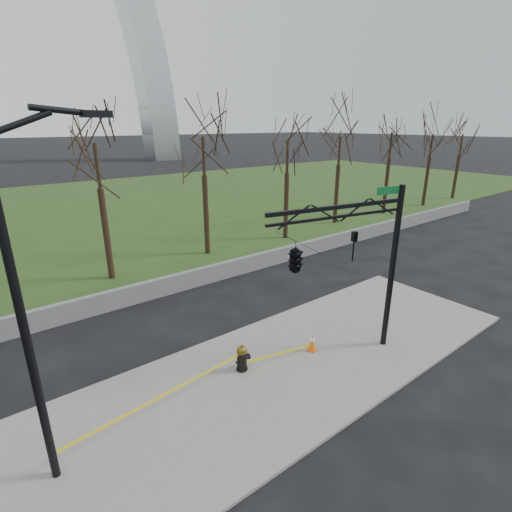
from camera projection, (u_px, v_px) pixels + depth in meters
ground at (295, 364)px, 13.29m from camera, size 500.00×500.00×0.00m
sidewalk at (295, 363)px, 13.27m from camera, size 18.00×6.00×0.10m
grass_strip at (72, 212)px, 35.66m from camera, size 120.00×40.00×0.06m
guardrail at (184, 281)px, 19.11m from camera, size 60.00×0.30×0.90m
tree_row at (247, 188)px, 24.96m from camera, size 59.77×4.00×7.76m
fire_hydrant at (242, 358)px, 12.69m from camera, size 0.58×0.38×0.95m
traffic_cone at (312, 343)px, 13.83m from camera, size 0.41×0.41×0.60m
street_light at (30, 293)px, 7.63m from camera, size 2.39×0.38×8.21m
traffic_signal_mast at (317, 253)px, 11.66m from camera, size 5.01×2.54×6.00m
caution_tape at (206, 380)px, 11.54m from camera, size 8.49×0.63×0.47m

